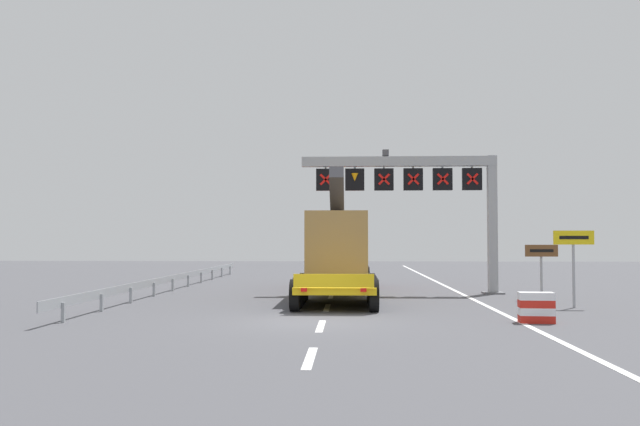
% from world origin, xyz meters
% --- Properties ---
extents(ground, '(112.00, 112.00, 0.00)m').
position_xyz_m(ground, '(0.00, 0.00, 0.00)').
color(ground, '#4C4C51').
extents(lane_markings, '(0.20, 37.86, 0.01)m').
position_xyz_m(lane_markings, '(0.33, 11.63, 0.01)').
color(lane_markings, silver).
rests_on(lane_markings, ground).
extents(edge_line_right, '(0.20, 63.00, 0.01)m').
position_xyz_m(edge_line_right, '(6.20, 12.00, 0.01)').
color(edge_line_right, silver).
rests_on(edge_line_right, ground).
extents(overhead_lane_gantry, '(9.16, 0.90, 6.59)m').
position_xyz_m(overhead_lane_gantry, '(4.47, 10.70, 5.00)').
color(overhead_lane_gantry, '#9EA0A5').
rests_on(overhead_lane_gantry, ground).
extents(heavy_haul_truck_yellow, '(3.04, 14.07, 5.30)m').
position_xyz_m(heavy_haul_truck_yellow, '(0.65, 10.28, 1.99)').
color(heavy_haul_truck_yellow, yellow).
rests_on(heavy_haul_truck_yellow, ground).
extents(exit_sign_yellow, '(1.44, 0.15, 2.78)m').
position_xyz_m(exit_sign_yellow, '(9.23, 4.53, 2.10)').
color(exit_sign_yellow, '#9EA0A5').
rests_on(exit_sign_yellow, ground).
extents(tourist_info_sign_brown, '(1.32, 0.15, 2.25)m').
position_xyz_m(tourist_info_sign_brown, '(8.97, 7.69, 1.69)').
color(tourist_info_sign_brown, '#9EA0A5').
rests_on(tourist_info_sign_brown, ground).
extents(crash_barrier_striped, '(1.03, 0.57, 0.90)m').
position_xyz_m(crash_barrier_striped, '(6.64, 0.11, 0.45)').
color(crash_barrier_striped, red).
rests_on(crash_barrier_striped, ground).
extents(guardrail_left, '(0.13, 30.17, 0.76)m').
position_xyz_m(guardrail_left, '(-7.36, 13.08, 0.56)').
color(guardrail_left, '#999EA3').
rests_on(guardrail_left, ground).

